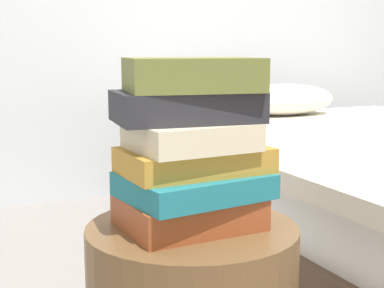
{
  "coord_description": "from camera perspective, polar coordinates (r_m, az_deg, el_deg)",
  "views": [
    {
      "loc": [
        -0.42,
        -1.0,
        0.8
      ],
      "look_at": [
        0.0,
        0.0,
        0.62
      ],
      "focal_mm": 53.07,
      "sensor_mm": 36.0,
      "label": 1
    }
  ],
  "objects": [
    {
      "name": "book_rust",
      "position": [
        1.12,
        -0.31,
        -6.8
      ],
      "size": [
        0.27,
        0.22,
        0.06
      ],
      "primitive_type": "cube",
      "rotation": [
        0.0,
        0.0,
        0.08
      ],
      "color": "#994723",
      "rests_on": "side_table"
    },
    {
      "name": "book_teal",
      "position": [
        1.11,
        0.17,
        -4.16
      ],
      "size": [
        0.29,
        0.24,
        0.05
      ],
      "primitive_type": "cube",
      "rotation": [
        0.0,
        0.0,
        0.16
      ],
      "color": "#1E727F",
      "rests_on": "book_rust"
    },
    {
      "name": "book_olive",
      "position": [
        1.09,
        -0.15,
        7.01
      ],
      "size": [
        0.27,
        0.21,
        0.06
      ],
      "primitive_type": "cube",
      "rotation": [
        0.0,
        0.0,
        -0.15
      ],
      "color": "olive",
      "rests_on": "book_charcoal"
    },
    {
      "name": "book_cream",
      "position": [
        1.08,
        -0.07,
        0.83
      ],
      "size": [
        0.24,
        0.2,
        0.05
      ],
      "primitive_type": "cube",
      "rotation": [
        0.0,
        0.0,
        0.1
      ],
      "color": "beige",
      "rests_on": "book_ochre"
    },
    {
      "name": "book_charcoal",
      "position": [
        1.09,
        -0.57,
        3.81
      ],
      "size": [
        0.28,
        0.19,
        0.06
      ],
      "primitive_type": "cube",
      "rotation": [
        0.0,
        0.0,
        -0.08
      ],
      "color": "#28282D",
      "rests_on": "book_cream"
    },
    {
      "name": "book_ochre",
      "position": [
        1.1,
        0.29,
        -1.64
      ],
      "size": [
        0.29,
        0.19,
        0.05
      ],
      "primitive_type": "cube",
      "rotation": [
        0.0,
        0.0,
        0.08
      ],
      "color": "#B7842D",
      "rests_on": "book_teal"
    }
  ]
}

